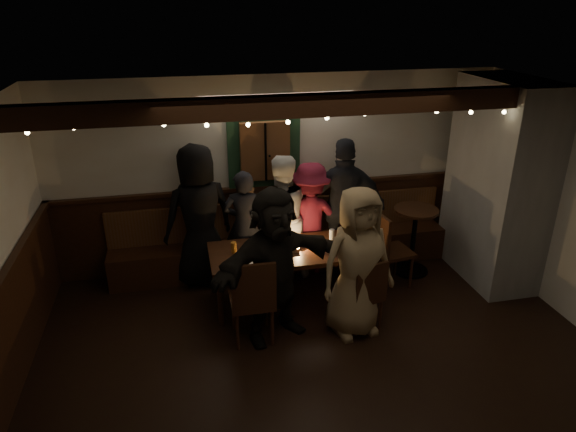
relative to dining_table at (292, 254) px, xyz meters
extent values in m
cube|color=black|center=(0.07, -1.40, -0.64)|extent=(6.00, 5.00, 0.01)
cube|color=black|center=(0.07, -1.40, 1.97)|extent=(6.00, 5.00, 0.01)
cube|color=beige|center=(0.07, 1.11, 0.66)|extent=(6.00, 0.01, 2.60)
cube|color=black|center=(0.07, 1.08, -0.09)|extent=(6.00, 0.05, 1.10)
cube|color=gray|center=(2.72, 0.10, 0.66)|extent=(0.70, 1.40, 2.60)
cube|color=black|center=(0.07, 0.83, -0.41)|extent=(4.60, 0.45, 0.45)
cube|color=#532E13|center=(0.07, 1.01, 0.06)|extent=(4.60, 0.06, 0.50)
cube|color=#183521|center=(-0.13, 1.04, 1.01)|extent=(0.95, 0.04, 1.00)
cube|color=#532E13|center=(-0.13, 0.98, 1.01)|extent=(0.64, 0.12, 0.76)
cube|color=black|center=(0.07, -0.40, 1.85)|extent=(6.00, 0.16, 0.22)
sphere|color=#FFE599|center=(-2.53, -0.42, 1.72)|extent=(0.04, 0.04, 0.04)
sphere|color=#FFE599|center=(-2.13, -0.42, 1.74)|extent=(0.04, 0.04, 0.04)
sphere|color=#FFE599|center=(-1.73, -0.42, 1.75)|extent=(0.04, 0.04, 0.04)
sphere|color=#FFE599|center=(-1.33, -0.42, 1.73)|extent=(0.04, 0.04, 0.04)
sphere|color=#FFE599|center=(-0.93, -0.42, 1.71)|extent=(0.04, 0.04, 0.04)
sphere|color=#FFE599|center=(-0.53, -0.42, 1.69)|extent=(0.04, 0.04, 0.04)
sphere|color=#FFE599|center=(-0.13, -0.42, 1.70)|extent=(0.04, 0.04, 0.04)
sphere|color=#FFE599|center=(0.27, -0.42, 1.72)|extent=(0.04, 0.04, 0.04)
sphere|color=#FFE599|center=(0.67, -0.42, 1.75)|extent=(0.04, 0.04, 0.04)
sphere|color=#FFE599|center=(1.07, -0.42, 1.75)|extent=(0.04, 0.04, 0.04)
sphere|color=#FFE599|center=(1.47, -0.42, 1.73)|extent=(0.04, 0.04, 0.04)
sphere|color=#FFE599|center=(1.87, -0.42, 1.71)|extent=(0.04, 0.04, 0.04)
sphere|color=#FFE599|center=(2.27, -0.42, 1.69)|extent=(0.04, 0.04, 0.04)
sphere|color=#FFE599|center=(2.67, -0.42, 1.70)|extent=(0.04, 0.04, 0.04)
cube|color=black|center=(0.00, 0.00, 0.03)|extent=(1.95, 0.84, 0.06)
cylinder|color=black|center=(-0.90, -0.34, -0.32)|extent=(0.07, 0.07, 0.64)
cylinder|color=black|center=(-0.90, 0.35, -0.32)|extent=(0.07, 0.07, 0.64)
cylinder|color=black|center=(0.90, -0.34, -0.32)|extent=(0.07, 0.07, 0.64)
cylinder|color=black|center=(0.90, 0.35, -0.32)|extent=(0.07, 0.07, 0.64)
cylinder|color=#BF7226|center=(-0.68, 0.08, 0.12)|extent=(0.07, 0.07, 0.13)
cylinder|color=#BF7226|center=(-0.31, -0.22, 0.12)|extent=(0.07, 0.07, 0.13)
cylinder|color=silver|center=(-0.04, 0.10, 0.12)|extent=(0.07, 0.07, 0.13)
cylinder|color=#BF7226|center=(0.30, -0.12, 0.12)|extent=(0.07, 0.07, 0.13)
cylinder|color=silver|center=(0.55, 0.17, 0.12)|extent=(0.07, 0.07, 0.13)
cylinder|color=#BF7226|center=(0.78, -0.10, 0.12)|extent=(0.07, 0.07, 0.13)
cylinder|color=white|center=(-0.49, -0.28, 0.07)|extent=(0.24, 0.24, 0.01)
cube|color=#B2B2B7|center=(0.00, -0.04, 0.08)|extent=(0.15, 0.09, 0.05)
cylinder|color=#990C0C|center=(-0.03, -0.04, 0.13)|extent=(0.03, 0.03, 0.15)
cylinder|color=gold|center=(0.03, -0.04, 0.13)|extent=(0.03, 0.03, 0.15)
cylinder|color=silver|center=(0.09, 0.05, 0.10)|extent=(0.05, 0.05, 0.07)
sphere|color=#FFB24C|center=(0.09, 0.05, 0.15)|extent=(0.03, 0.03, 0.03)
cube|color=black|center=(-0.59, -0.65, -0.17)|extent=(0.47, 0.47, 0.04)
cube|color=black|center=(-0.59, -0.86, 0.12)|extent=(0.46, 0.05, 0.53)
cylinder|color=black|center=(-0.40, -0.47, -0.41)|extent=(0.04, 0.04, 0.45)
cylinder|color=black|center=(-0.40, -0.84, -0.41)|extent=(0.04, 0.04, 0.45)
cylinder|color=black|center=(-0.77, -0.47, -0.41)|extent=(0.04, 0.04, 0.45)
cylinder|color=black|center=(-0.78, -0.84, -0.41)|extent=(0.04, 0.04, 0.45)
cube|color=black|center=(0.65, -0.70, -0.24)|extent=(0.48, 0.48, 0.04)
cube|color=black|center=(0.69, -0.87, 0.01)|extent=(0.39, 0.13, 0.45)
cylinder|color=black|center=(0.76, -0.50, -0.45)|extent=(0.03, 0.03, 0.38)
cylinder|color=black|center=(0.84, -0.81, -0.45)|extent=(0.03, 0.03, 0.38)
cylinder|color=black|center=(0.46, -0.58, -0.45)|extent=(0.03, 0.03, 0.38)
cylinder|color=black|center=(0.53, -0.89, -0.45)|extent=(0.03, 0.03, 0.38)
cube|color=black|center=(1.35, 0.11, -0.17)|extent=(0.52, 0.52, 0.04)
cube|color=black|center=(1.15, 0.08, 0.11)|extent=(0.11, 0.46, 0.52)
cylinder|color=black|center=(1.56, -0.05, -0.42)|extent=(0.04, 0.04, 0.45)
cylinder|color=black|center=(1.20, -0.10, -0.42)|extent=(0.04, 0.04, 0.45)
cylinder|color=black|center=(1.51, 0.32, -0.42)|extent=(0.04, 0.04, 0.45)
cylinder|color=black|center=(1.14, 0.26, -0.42)|extent=(0.04, 0.04, 0.45)
cylinder|color=black|center=(1.76, 0.36, -0.63)|extent=(0.47, 0.47, 0.03)
cylinder|color=black|center=(1.76, 0.36, -0.19)|extent=(0.06, 0.06, 0.91)
cylinder|color=black|center=(1.76, 0.36, 0.27)|extent=(0.58, 0.58, 0.04)
imported|color=black|center=(-1.04, 0.73, 0.29)|extent=(1.03, 0.82, 1.85)
imported|color=black|center=(-0.47, 0.72, 0.11)|extent=(0.61, 0.47, 1.49)
imported|color=silver|center=(0.00, 0.65, 0.20)|extent=(0.87, 0.70, 1.68)
imported|color=maroon|center=(0.41, 0.69, 0.13)|extent=(1.07, 0.71, 1.54)
imported|color=black|center=(0.86, 0.63, 0.29)|extent=(1.14, 0.62, 1.85)
imported|color=black|center=(-0.33, -0.66, 0.23)|extent=(1.69, 1.06, 1.74)
imported|color=#967C57|center=(0.55, -0.76, 0.22)|extent=(0.92, 0.68, 1.71)
camera|label=1|loc=(-1.21, -5.34, 2.85)|focal=32.00mm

